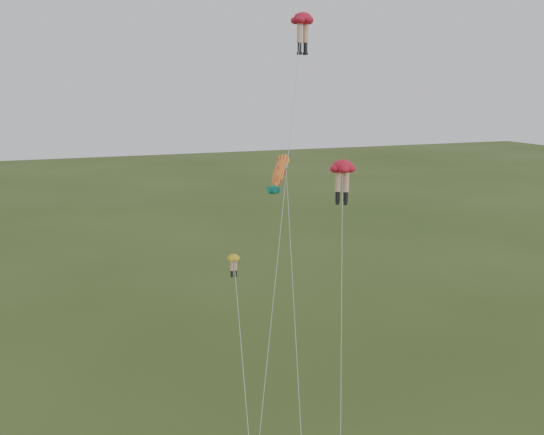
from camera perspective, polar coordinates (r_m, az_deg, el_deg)
name	(u,v)px	position (r m, az deg, el deg)	size (l,w,h in m)	color
ground	(291,428)	(38.26, 1.77, -19.21)	(300.00, 300.00, 0.00)	#304518
legs_kite_red_high	(302,25)	(44.54, 2.87, 17.61)	(8.70, 12.85, 25.05)	red
legs_kite_red_mid	(342,172)	(37.00, 6.64, 4.25)	(3.54, 6.30, 15.65)	red
legs_kite_yellow	(235,271)	(37.48, -3.54, -5.04)	(2.37, 9.17, 9.76)	gold
fish_kite	(280,172)	(41.69, 0.76, 4.31)	(4.57, 12.95, 15.61)	yellow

